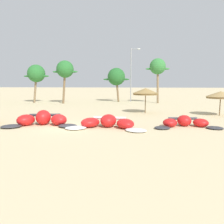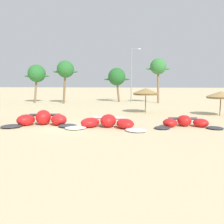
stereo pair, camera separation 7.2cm
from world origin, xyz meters
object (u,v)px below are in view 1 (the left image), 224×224
at_px(palm_center_left, 116,77).
at_px(kite_left, 42,120).
at_px(kite_center, 185,122).
at_px(lamppost_west_center, 132,72).
at_px(kite_left_of_center, 108,123).
at_px(palm_center_right, 158,67).
at_px(beach_umbrella_near_van, 146,91).
at_px(beach_umbrella_middle, 221,95).
at_px(palm_left_of_gap, 65,70).
at_px(palm_left, 36,74).

bearing_deg(palm_center_left, kite_left, -101.71).
relative_size(kite_center, lamppost_west_center, 0.59).
bearing_deg(kite_left_of_center, palm_center_right, 73.58).
distance_m(kite_left_of_center, palm_center_right, 23.32).
xyz_separation_m(kite_left_of_center, beach_umbrella_near_van, (3.57, 8.83, 2.17)).
bearing_deg(lamppost_west_center, beach_umbrella_middle, -59.39).
relative_size(beach_umbrella_middle, lamppost_west_center, 0.32).
relative_size(beach_umbrella_middle, palm_left_of_gap, 0.42).
relative_size(palm_left, palm_center_left, 1.07).
xyz_separation_m(beach_umbrella_middle, palm_left_of_gap, (-20.90, 12.09, 3.43)).
xyz_separation_m(kite_left_of_center, palm_center_left, (-0.86, 23.60, 4.19)).
height_order(palm_left, palm_left_of_gap, palm_left_of_gap).
height_order(kite_center, beach_umbrella_middle, beach_umbrella_middle).
bearing_deg(beach_umbrella_near_van, lamppost_west_center, 96.21).
height_order(kite_left, palm_center_left, palm_center_left).
xyz_separation_m(kite_center, beach_umbrella_middle, (5.23, 6.55, 1.95)).
bearing_deg(kite_center, beach_umbrella_near_van, 109.57).
xyz_separation_m(beach_umbrella_near_van, palm_center_right, (2.81, 12.84, 3.63)).
xyz_separation_m(kite_left, lamppost_west_center, (7.59, 23.34, 4.92)).
height_order(palm_left, lamppost_west_center, lamppost_west_center).
bearing_deg(beach_umbrella_middle, beach_umbrella_near_van, 170.55).
bearing_deg(kite_left, palm_center_left, 78.29).
distance_m(palm_left_of_gap, palm_center_right, 15.82).
bearing_deg(kite_left, palm_left_of_gap, 100.81).
height_order(kite_left, lamppost_west_center, lamppost_west_center).
height_order(beach_umbrella_near_van, palm_center_left, palm_center_left).
bearing_deg(kite_center, kite_left, -177.90).
height_order(palm_center_right, lamppost_west_center, lamppost_west_center).
bearing_deg(palm_center_left, kite_left_of_center, -87.91).
relative_size(kite_center, palm_center_left, 0.92).
bearing_deg(beach_umbrella_middle, kite_center, -128.61).
relative_size(kite_left_of_center, lamppost_west_center, 0.69).
bearing_deg(beach_umbrella_middle, palm_center_right, 110.23).
relative_size(kite_left, palm_left_of_gap, 0.89).
distance_m(beach_umbrella_middle, lamppost_west_center, 19.24).
relative_size(kite_left_of_center, palm_left, 1.00).
bearing_deg(palm_left, beach_umbrella_near_van, -32.48).
bearing_deg(palm_left_of_gap, beach_umbrella_middle, -30.04).
relative_size(beach_umbrella_near_van, beach_umbrella_middle, 1.00).
distance_m(palm_center_right, lamppost_west_center, 5.01).
bearing_deg(kite_left_of_center, beach_umbrella_near_van, 67.97).
relative_size(palm_center_left, lamppost_west_center, 0.64).
bearing_deg(kite_center, kite_left_of_center, -171.54).
height_order(beach_umbrella_middle, palm_left_of_gap, palm_left_of_gap).
xyz_separation_m(beach_umbrella_near_van, lamppost_west_center, (-1.63, 15.01, 2.84)).
bearing_deg(lamppost_west_center, kite_left_of_center, -94.65).
bearing_deg(kite_left_of_center, lamppost_west_center, 85.35).
bearing_deg(palm_center_right, palm_center_left, 165.08).
height_order(kite_center, lamppost_west_center, lamppost_west_center).
height_order(kite_left_of_center, palm_left, palm_left).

